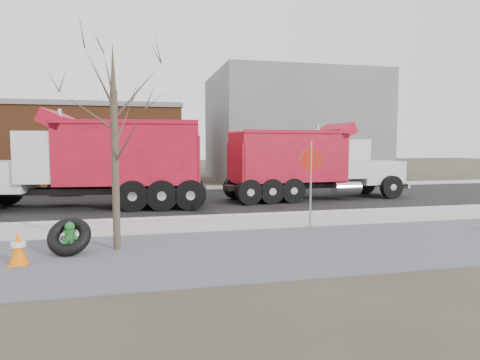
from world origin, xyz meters
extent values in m
plane|color=#383328|center=(0.00, 0.00, 0.00)|extent=(120.00, 120.00, 0.00)
cube|color=slate|center=(0.00, -3.50, 0.01)|extent=(60.00, 5.00, 0.03)
cube|color=#9E9B93|center=(0.00, 0.25, 0.03)|extent=(60.00, 2.50, 0.06)
cube|color=#9E9B93|center=(0.00, 1.55, 0.06)|extent=(60.00, 0.15, 0.11)
cube|color=black|center=(0.00, 6.30, 0.01)|extent=(60.00, 9.40, 0.02)
cube|color=#9E9B93|center=(0.00, 12.00, 0.03)|extent=(60.00, 2.00, 0.06)
cube|color=gray|center=(9.00, 18.00, 4.00)|extent=(12.00, 10.00, 8.00)
cube|color=brown|center=(-10.00, 17.00, 2.50)|extent=(20.00, 8.00, 5.00)
cube|color=gray|center=(-10.00, 17.00, 5.15)|extent=(20.20, 8.20, 0.30)
cylinder|color=#382D23|center=(-3.20, -2.60, 2.00)|extent=(0.18, 0.18, 4.00)
cone|color=#382D23|center=(-3.20, -2.60, 4.60)|extent=(0.14, 0.14, 1.20)
cylinder|color=#24602D|center=(-4.27, -2.87, 0.03)|extent=(0.44, 0.44, 0.06)
cylinder|color=#24602D|center=(-4.27, -2.87, 0.33)|extent=(0.23, 0.23, 0.60)
cylinder|color=#24602D|center=(-4.27, -2.87, 0.60)|extent=(0.30, 0.30, 0.05)
sphere|color=#24602D|center=(-4.27, -2.87, 0.69)|extent=(0.24, 0.24, 0.24)
cylinder|color=#24602D|center=(-4.27, -2.87, 0.79)|extent=(0.05, 0.05, 0.06)
cylinder|color=#24602D|center=(-4.43, -2.81, 0.42)|extent=(0.15, 0.15, 0.11)
cylinder|color=#24602D|center=(-4.12, -2.94, 0.42)|extent=(0.15, 0.15, 0.11)
cylinder|color=#24602D|center=(-4.34, -3.03, 0.40)|extent=(0.18, 0.17, 0.15)
torus|color=black|center=(-4.30, -2.84, 0.45)|extent=(1.15, 1.03, 0.97)
cylinder|color=gray|center=(2.67, -1.10, 1.39)|extent=(0.06, 0.06, 2.79)
cylinder|color=#A31B0B|center=(2.67, -1.10, 2.19)|extent=(0.76, 0.05, 0.76)
cube|color=#FF6A08|center=(-5.25, -3.57, 0.02)|extent=(0.40, 0.40, 0.04)
cone|color=#FF6A08|center=(-5.25, -3.57, 0.40)|extent=(0.38, 0.38, 0.75)
cylinder|color=white|center=(-5.25, -3.57, 0.48)|extent=(0.31, 0.31, 0.11)
cube|color=black|center=(5.59, 5.67, 0.69)|extent=(8.85, 1.56, 0.23)
cube|color=silver|center=(9.12, 5.93, 1.26)|extent=(2.41, 2.17, 1.13)
cube|color=silver|center=(10.18, 6.01, 1.26)|extent=(0.19, 1.80, 1.03)
cube|color=silver|center=(7.22, 5.79, 1.98)|extent=(1.82, 2.49, 1.86)
cube|color=black|center=(7.97, 5.85, 2.49)|extent=(0.20, 2.06, 0.82)
cube|color=#B40F25|center=(4.25, 5.57, 2.08)|extent=(5.32, 2.85, 2.27)
cylinder|color=silver|center=(6.30, 6.70, 2.44)|extent=(0.15, 0.15, 2.47)
cylinder|color=black|center=(9.23, 7.06, 0.59)|extent=(1.15, 0.39, 1.13)
cylinder|color=black|center=(9.40, 4.84, 0.59)|extent=(1.15, 0.39, 1.13)
cylinder|color=black|center=(2.95, 6.46, 0.59)|extent=(1.15, 0.39, 1.13)
cylinder|color=black|center=(3.09, 4.49, 0.59)|extent=(1.15, 0.39, 1.13)
cube|color=black|center=(-4.43, 5.00, 0.74)|extent=(9.29, 2.03, 0.25)
cube|color=silver|center=(-6.28, 5.21, 2.17)|extent=(2.09, 2.79, 2.04)
cube|color=black|center=(-7.02, 5.30, 2.73)|extent=(0.31, 2.25, 0.90)
cube|color=#B40F25|center=(-2.97, 4.84, 2.28)|extent=(5.92, 3.33, 2.49)
cylinder|color=silver|center=(-5.55, 4.05, 2.68)|extent=(0.18, 0.18, 2.71)
cylinder|color=black|center=(-8.22, 6.66, 0.64)|extent=(1.27, 0.48, 1.24)
cylinder|color=black|center=(-1.74, 3.60, 0.64)|extent=(1.27, 0.48, 1.24)
cylinder|color=black|center=(-1.49, 5.76, 0.64)|extent=(1.27, 0.48, 1.24)
camera|label=1|loc=(-2.62, -13.69, 2.68)|focal=32.00mm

